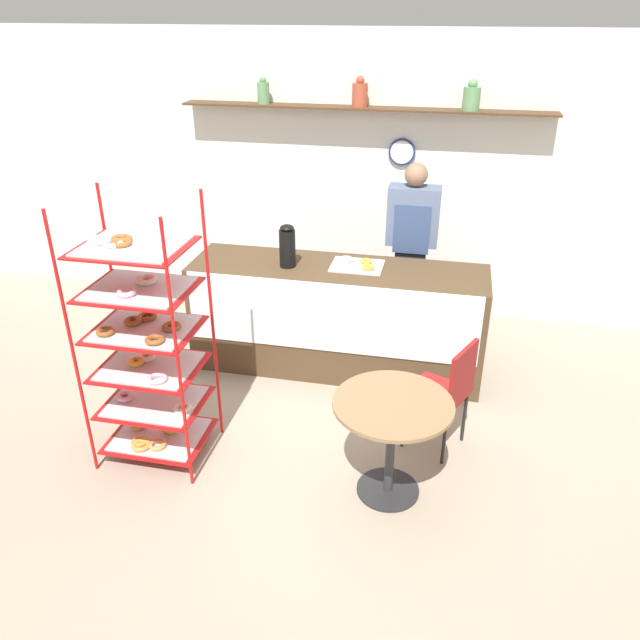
{
  "coord_description": "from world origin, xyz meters",
  "views": [
    {
      "loc": [
        0.86,
        -3.63,
        2.89
      ],
      "look_at": [
        0.0,
        0.37,
        0.8
      ],
      "focal_mm": 35.0,
      "sensor_mm": 36.0,
      "label": 1
    }
  ],
  "objects_px": {
    "cafe_chair": "(449,387)",
    "donut_tray_counter": "(357,264)",
    "cafe_table": "(392,425)",
    "pastry_rack": "(146,347)",
    "coffee_carafe": "(287,246)",
    "person_worker": "(411,250)"
  },
  "relations": [
    {
      "from": "cafe_chair",
      "to": "donut_tray_counter",
      "type": "distance_m",
      "value": 1.39
    },
    {
      "from": "cafe_chair",
      "to": "cafe_table",
      "type": "bearing_deg",
      "value": -7.72
    },
    {
      "from": "pastry_rack",
      "to": "coffee_carafe",
      "type": "bearing_deg",
      "value": 65.98
    },
    {
      "from": "person_worker",
      "to": "donut_tray_counter",
      "type": "bearing_deg",
      "value": -128.23
    },
    {
      "from": "cafe_table",
      "to": "coffee_carafe",
      "type": "relative_size",
      "value": 2.1
    },
    {
      "from": "cafe_chair",
      "to": "coffee_carafe",
      "type": "distance_m",
      "value": 1.76
    },
    {
      "from": "pastry_rack",
      "to": "cafe_chair",
      "type": "distance_m",
      "value": 2.07
    },
    {
      "from": "person_worker",
      "to": "cafe_table",
      "type": "xyz_separation_m",
      "value": [
        0.08,
        -2.08,
        -0.39
      ]
    },
    {
      "from": "pastry_rack",
      "to": "cafe_table",
      "type": "distance_m",
      "value": 1.69
    },
    {
      "from": "pastry_rack",
      "to": "coffee_carafe",
      "type": "xyz_separation_m",
      "value": [
        0.61,
        1.37,
        0.26
      ]
    },
    {
      "from": "coffee_carafe",
      "to": "cafe_chair",
      "type": "bearing_deg",
      "value": -33.43
    },
    {
      "from": "coffee_carafe",
      "to": "donut_tray_counter",
      "type": "relative_size",
      "value": 0.84
    },
    {
      "from": "cafe_table",
      "to": "coffee_carafe",
      "type": "distance_m",
      "value": 1.88
    },
    {
      "from": "person_worker",
      "to": "cafe_chair",
      "type": "distance_m",
      "value": 1.65
    },
    {
      "from": "coffee_carafe",
      "to": "cafe_table",
      "type": "bearing_deg",
      "value": -54.15
    },
    {
      "from": "pastry_rack",
      "to": "cafe_chair",
      "type": "height_order",
      "value": "pastry_rack"
    },
    {
      "from": "person_worker",
      "to": "coffee_carafe",
      "type": "xyz_separation_m",
      "value": [
        -0.96,
        -0.63,
        0.19
      ]
    },
    {
      "from": "donut_tray_counter",
      "to": "person_worker",
      "type": "bearing_deg",
      "value": 51.77
    },
    {
      "from": "person_worker",
      "to": "pastry_rack",
      "type": "bearing_deg",
      "value": -128.21
    },
    {
      "from": "person_worker",
      "to": "coffee_carafe",
      "type": "distance_m",
      "value": 1.17
    },
    {
      "from": "person_worker",
      "to": "donut_tray_counter",
      "type": "distance_m",
      "value": 0.65
    },
    {
      "from": "person_worker",
      "to": "cafe_table",
      "type": "distance_m",
      "value": 2.11
    }
  ]
}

